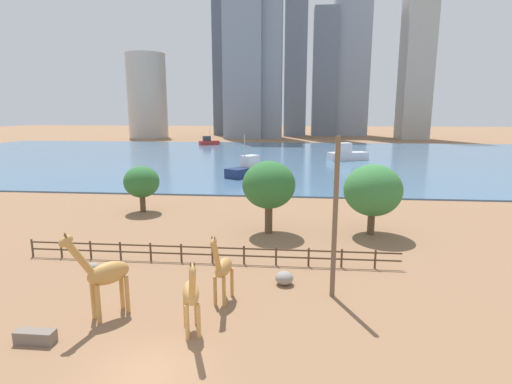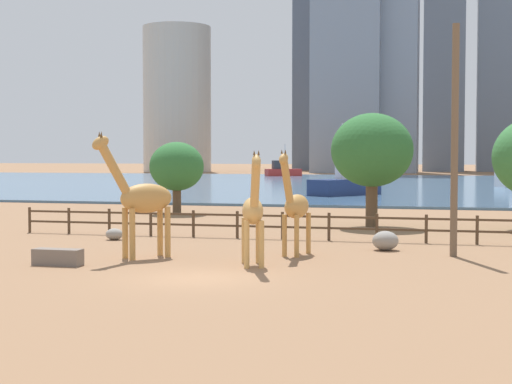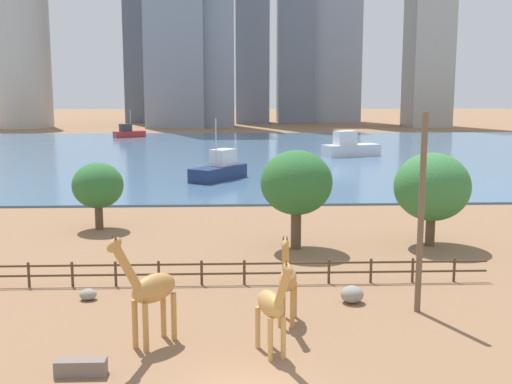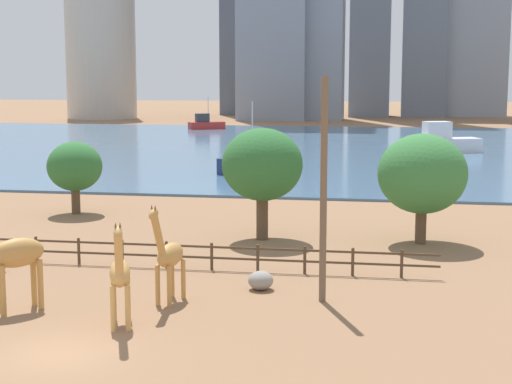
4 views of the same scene
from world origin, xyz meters
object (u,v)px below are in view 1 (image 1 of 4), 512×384
at_px(giraffe_young, 222,268).
at_px(boat_ferry, 209,142).
at_px(boulder_by_pole, 93,267).
at_px(tree_center_broad, 269,185).
at_px(boulder_near_fence, 284,278).
at_px(boat_sailboat, 347,154).
at_px(feeding_trough, 35,337).
at_px(giraffe_tall, 191,294).
at_px(boat_tug, 247,169).
at_px(giraffe_companion, 105,274).
at_px(utility_pole, 335,219).
at_px(tree_right_tall, 142,182).
at_px(tree_left_large, 373,190).

xyz_separation_m(giraffe_young, boat_ferry, (-22.70, 102.46, -0.84)).
xyz_separation_m(boulder_by_pole, tree_center_broad, (11.03, 9.52, 3.94)).
bearing_deg(boulder_near_fence, giraffe_young, -142.12).
bearing_deg(boat_ferry, boat_sailboat, -74.63).
bearing_deg(boulder_by_pole, feeding_trough, -79.45).
relative_size(giraffe_tall, boulder_by_pole, 5.05).
bearing_deg(boulder_near_fence, boat_tug, 99.87).
xyz_separation_m(giraffe_companion, utility_pole, (11.69, 3.44, 2.22)).
bearing_deg(giraffe_tall, boulder_near_fence, 125.65).
height_order(giraffe_tall, tree_right_tall, tree_right_tall).
relative_size(tree_right_tall, boat_ferry, 0.76).
bearing_deg(boat_tug, tree_left_large, 59.81).
relative_size(giraffe_young, boulder_near_fence, 3.87).
height_order(giraffe_tall, giraffe_young, giraffe_young).
bearing_deg(utility_pole, giraffe_young, -168.22).
bearing_deg(tree_right_tall, feeding_trough, -80.24).
bearing_deg(boat_sailboat, boulder_by_pole, -132.02).
bearing_deg(giraffe_young, boulder_near_fence, 138.50).
bearing_deg(boulder_near_fence, tree_center_broad, 98.86).
distance_m(giraffe_tall, feeding_trough, 7.27).
bearing_deg(utility_pole, boat_ferry, 105.88).
distance_m(boulder_by_pole, tree_right_tall, 16.18).
xyz_separation_m(boulder_near_fence, boat_tug, (-6.95, 39.93, 0.91)).
xyz_separation_m(boulder_by_pole, tree_right_tall, (-2.59, 15.71, 2.89)).
xyz_separation_m(utility_pole, boulder_by_pole, (-15.42, 2.23, -4.27)).
distance_m(giraffe_tall, boat_sailboat, 70.93).
bearing_deg(feeding_trough, boat_ferry, 97.91).
bearing_deg(giraffe_companion, boat_tug, -142.29).
distance_m(tree_right_tall, boat_ferry, 83.98).
distance_m(utility_pole, tree_right_tall, 25.45).
distance_m(giraffe_companion, tree_center_broad, 16.96).
relative_size(boat_ferry, boat_tug, 0.84).
relative_size(feeding_trough, boat_tug, 0.24).
distance_m(giraffe_companion, tree_right_tall, 22.31).
bearing_deg(feeding_trough, boulder_near_fence, 33.54).
bearing_deg(giraffe_companion, tree_center_broad, -165.43).
xyz_separation_m(giraffe_companion, boulder_near_fence, (8.93, 4.76, -1.92)).
bearing_deg(tree_center_broad, tree_right_tall, 155.56).
relative_size(giraffe_young, boat_tug, 0.55).
xyz_separation_m(feeding_trough, boat_ferry, (-14.91, 107.24, 0.82)).
bearing_deg(boat_sailboat, feeding_trough, -128.59).
relative_size(feeding_trough, boat_ferry, 0.28).
height_order(boulder_near_fence, tree_center_broad, tree_center_broad).
relative_size(boulder_near_fence, tree_left_large, 0.18).
relative_size(boulder_near_fence, boat_tug, 0.14).
bearing_deg(giraffe_companion, boulder_near_fence, 158.30).
bearing_deg(tree_left_large, feeding_trough, -135.05).
relative_size(giraffe_companion, utility_pole, 0.54).
relative_size(giraffe_tall, tree_left_large, 0.69).
height_order(tree_center_broad, boat_ferry, tree_center_broad).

